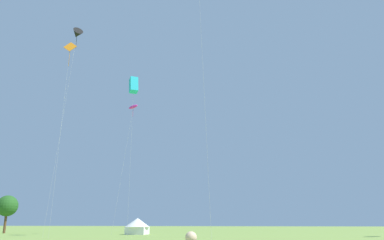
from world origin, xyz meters
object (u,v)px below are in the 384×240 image
at_px(kite_cyan_box, 134,85).
at_px(kite_magenta_parafoil, 133,107).
at_px(tree_distant_left, 7,206).
at_px(kite_black_delta, 77,34).
at_px(festival_tent_left, 137,225).
at_px(kite_orange_diamond, 70,52).

xyz_separation_m(kite_cyan_box, kite_magenta_parafoil, (-2.66, 7.52, -1.21)).
distance_m(kite_magenta_parafoil, tree_distant_left, 29.71).
height_order(kite_black_delta, festival_tent_left, kite_black_delta).
relative_size(kite_cyan_box, tree_distant_left, 3.60).
height_order(kite_black_delta, kite_orange_diamond, kite_black_delta).
relative_size(kite_black_delta, tree_distant_left, 4.59).
bearing_deg(kite_magenta_parafoil, tree_distant_left, 174.37).
height_order(kite_cyan_box, kite_magenta_parafoil, kite_cyan_box).
distance_m(kite_orange_diamond, kite_magenta_parafoil, 18.23).
distance_m(kite_cyan_box, festival_tent_left, 22.67).
bearing_deg(kite_cyan_box, festival_tent_left, 97.66).
bearing_deg(tree_distant_left, festival_tent_left, -5.83).
bearing_deg(festival_tent_left, kite_cyan_box, -82.34).
relative_size(kite_black_delta, kite_cyan_box, 1.27).
bearing_deg(tree_distant_left, kite_cyan_box, -20.18).
relative_size(kite_black_delta, festival_tent_left, 7.74).
bearing_deg(kite_orange_diamond, tree_distant_left, 136.58).
xyz_separation_m(festival_tent_left, tree_distant_left, (-26.00, 2.65, 3.36)).
bearing_deg(kite_cyan_box, kite_black_delta, -144.99).
height_order(kite_black_delta, kite_cyan_box, kite_black_delta).
height_order(kite_magenta_parafoil, tree_distant_left, kite_magenta_parafoil).
bearing_deg(kite_magenta_parafoil, kite_black_delta, -110.97).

